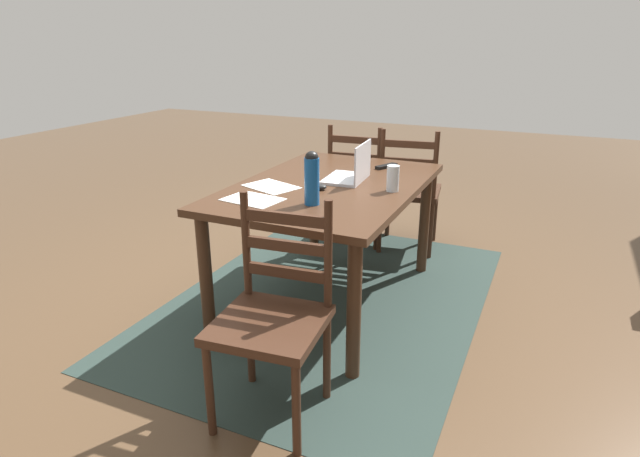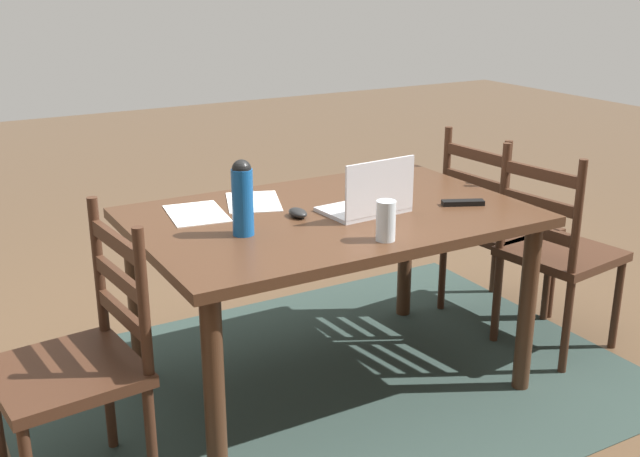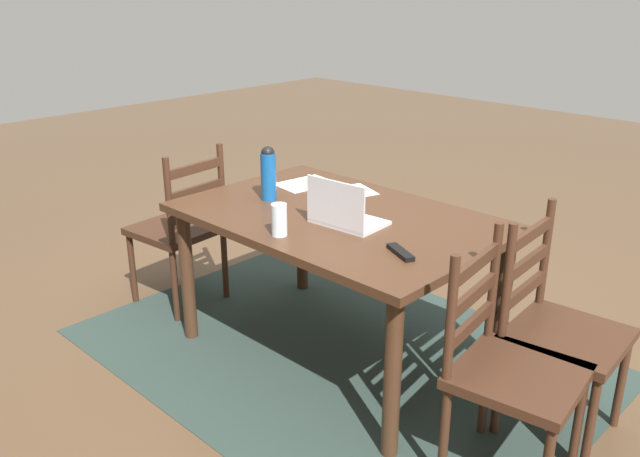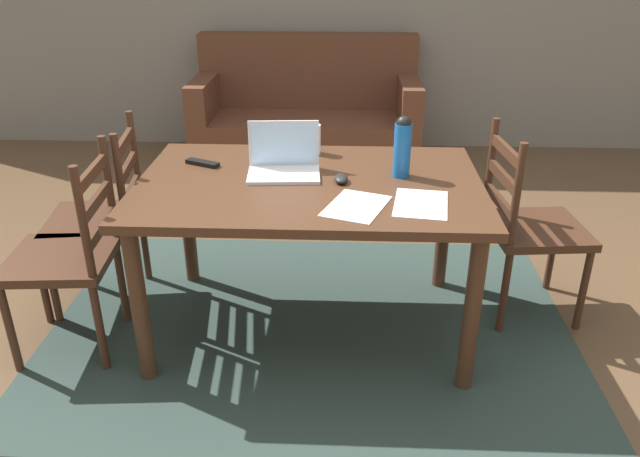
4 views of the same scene
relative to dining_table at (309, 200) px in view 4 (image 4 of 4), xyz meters
name	(u,v)px [view 4 (image 4 of 4)]	position (x,y,z in m)	size (l,w,h in m)	color
ground_plane	(310,325)	(0.00, 0.00, -0.67)	(14.00, 14.00, 0.00)	brown
area_rug	(310,324)	(0.00, 0.00, -0.67)	(2.52, 1.81, 0.01)	#283833
dining_table	(309,200)	(0.00, 0.00, 0.00)	(1.52, 1.00, 0.76)	#422819
chair_left_near	(69,256)	(-1.05, -0.20, -0.21)	(0.47, 0.47, 0.95)	#3D2316
chair_left_far	(102,218)	(-1.05, 0.21, -0.21)	(0.50, 0.50, 0.95)	#3D2316
chair_right_far	(529,227)	(1.05, 0.20, -0.21)	(0.48, 0.48, 0.95)	#3D2316
couch	(307,118)	(-0.17, 2.47, -0.31)	(1.80, 0.80, 1.00)	#512D1E
laptop	(284,161)	(-0.12, 0.10, 0.15)	(0.34, 0.24, 0.23)	silver
water_bottle	(402,146)	(0.41, 0.08, 0.23)	(0.08, 0.08, 0.28)	#145199
drinking_glass	(314,139)	(0.00, 0.38, 0.16)	(0.07, 0.07, 0.14)	silver
computer_mouse	(341,179)	(0.14, -0.01, 0.11)	(0.06, 0.10, 0.03)	black
tv_remote	(203,163)	(-0.51, 0.18, 0.10)	(0.04, 0.17, 0.02)	black
paper_stack_left	(421,204)	(0.47, -0.24, 0.09)	(0.21, 0.30, 0.00)	white
paper_stack_right	(356,206)	(0.20, -0.27, 0.09)	(0.21, 0.30, 0.00)	white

